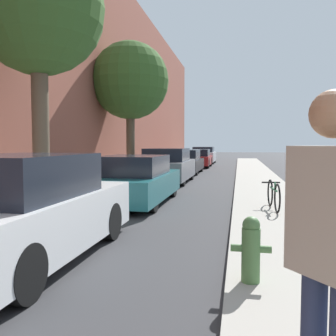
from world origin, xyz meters
name	(u,v)px	position (x,y,z in m)	size (l,w,h in m)	color
ground_plane	(186,186)	(0.00, 16.00, 0.00)	(120.00, 120.00, 0.00)	#333335
sidewalk_left	(116,183)	(-2.90, 16.00, 0.06)	(2.00, 52.00, 0.12)	#9E998E
sidewalk_right	(262,186)	(2.90, 16.00, 0.06)	(2.00, 52.00, 0.12)	#9E998E
building_facade_left	(84,63)	(-4.25, 16.00, 4.98)	(0.70, 52.00, 9.96)	brown
parked_car_white	(27,212)	(-0.90, 6.28, 0.71)	(1.69, 4.26, 1.53)	black
parked_car_teal	(135,181)	(-0.85, 11.58, 0.64)	(1.85, 4.44, 1.35)	black
parked_car_grey	(168,166)	(-0.99, 17.23, 0.71)	(1.88, 4.41, 1.48)	black
parked_car_black	(184,162)	(-1.02, 22.32, 0.64)	(1.84, 4.45, 1.34)	black
parked_car_red	(199,159)	(-0.79, 27.83, 0.62)	(1.70, 3.91, 1.28)	black
parked_car_silver	(204,155)	(-0.93, 33.18, 0.68)	(1.89, 4.03, 1.42)	black
street_tree_near	(38,10)	(-2.42, 9.34, 4.66)	(2.98, 2.98, 6.08)	brown
street_tree_far	(130,81)	(-2.65, 17.23, 4.39)	(3.36, 3.36, 5.98)	brown
fire_hydrant	(251,248)	(2.18, 5.75, 0.50)	(0.45, 0.21, 0.75)	#47703D
pedestrian	(330,244)	(2.49, 3.53, 1.17)	(0.43, 0.47, 1.82)	#283351
bicycle	(273,195)	(2.85, 10.60, 0.46)	(0.44, 1.63, 0.67)	black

